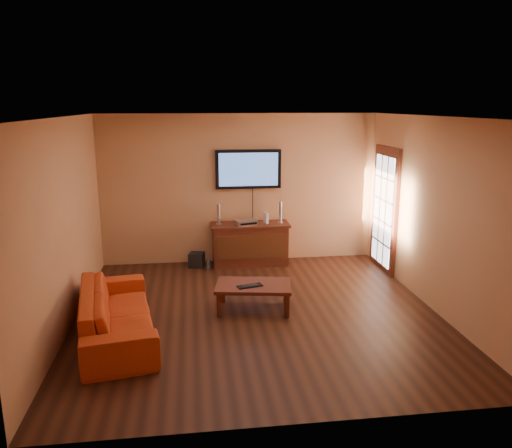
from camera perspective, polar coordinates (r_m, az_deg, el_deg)
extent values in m
plane|color=black|center=(7.10, 0.22, -10.21)|extent=(5.00, 5.00, 0.00)
plane|color=tan|center=(9.10, -1.89, 4.01)|extent=(5.00, 0.00, 5.00)
plane|color=tan|center=(6.81, -21.12, -0.19)|extent=(0.00, 5.00, 5.00)
plane|color=tan|center=(7.42, 19.74, 1.01)|extent=(0.00, 5.00, 5.00)
plane|color=white|center=(6.49, 0.24, 12.14)|extent=(5.00, 5.00, 0.00)
cube|color=#441A0F|center=(8.98, 14.48, 1.50)|extent=(0.06, 1.02, 2.22)
cube|color=white|center=(8.96, 14.27, 1.49)|extent=(0.01, 0.79, 1.89)
cube|color=#441A0F|center=(9.08, -0.69, -2.42)|extent=(1.33, 0.50, 0.72)
cube|color=#36190A|center=(8.82, -0.49, -2.64)|extent=(1.23, 0.02, 0.43)
cube|color=#441A0F|center=(8.98, -0.70, -0.08)|extent=(1.41, 0.54, 0.04)
cube|color=black|center=(9.02, -0.89, 6.28)|extent=(1.18, 0.07, 0.70)
cube|color=#3D61A0|center=(8.98, -0.86, 6.25)|extent=(1.07, 0.01, 0.60)
cube|color=#441A0F|center=(7.10, -0.29, -7.08)|extent=(1.14, 0.80, 0.05)
cube|color=#441A0F|center=(6.97, -4.26, -9.23)|extent=(0.06, 0.06, 0.33)
cube|color=#441A0F|center=(6.93, 3.53, -9.35)|extent=(0.06, 0.06, 0.33)
cube|color=#441A0F|center=(7.44, -3.82, -7.70)|extent=(0.06, 0.06, 0.33)
cube|color=#441A0F|center=(7.40, 3.44, -7.81)|extent=(0.06, 0.06, 0.33)
imported|color=#BA3914|center=(6.54, -15.69, -8.91)|extent=(0.98, 2.22, 0.84)
cylinder|color=silver|center=(8.95, -4.27, 0.02)|extent=(0.10, 0.10, 0.01)
cylinder|color=silver|center=(8.91, -4.29, 1.15)|extent=(0.06, 0.06, 0.35)
cylinder|color=silver|center=(9.06, 2.80, 0.21)|extent=(0.10, 0.10, 0.02)
cylinder|color=silver|center=(9.02, 2.81, 1.40)|extent=(0.06, 0.06, 0.37)
cube|color=silver|center=(8.90, -1.15, 0.20)|extent=(0.41, 0.34, 0.08)
cube|color=white|center=(9.01, 1.14, 0.73)|extent=(0.08, 0.15, 0.19)
cube|color=black|center=(9.06, -6.79, -4.08)|extent=(0.31, 0.31, 0.25)
cylinder|color=white|center=(8.90, -5.48, -4.62)|extent=(0.07, 0.07, 0.18)
sphere|color=white|center=(8.87, -5.50, -4.02)|extent=(0.04, 0.04, 0.04)
cube|color=black|center=(7.01, -0.72, -7.09)|extent=(0.38, 0.22, 0.02)
cube|color=black|center=(7.00, -0.72, -7.01)|extent=(0.25, 0.15, 0.01)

